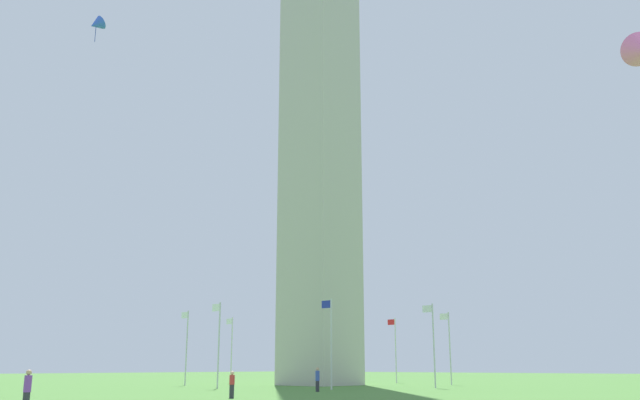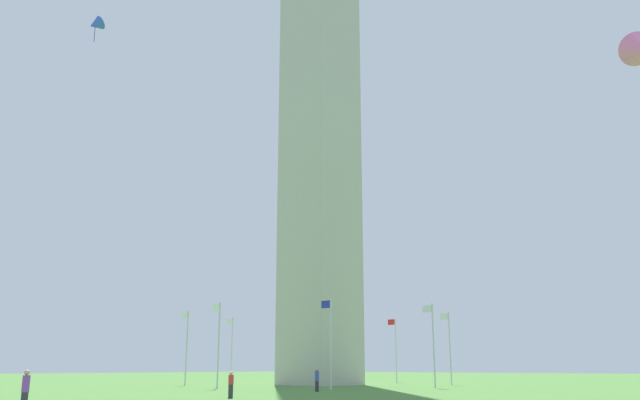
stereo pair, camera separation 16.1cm
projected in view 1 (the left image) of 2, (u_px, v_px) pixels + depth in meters
ground_plane at (320, 385)px, 67.98m from camera, size 260.00×260.00×0.00m
obelisk_monument at (320, 111)px, 75.13m from camera, size 6.53×6.53×59.36m
flagpole_n at (231, 346)px, 77.66m from camera, size 1.12×0.14×7.43m
flagpole_ne at (186, 344)px, 68.09m from camera, size 1.12×0.14×7.43m
flagpole_e at (218, 340)px, 59.06m from camera, size 1.12×0.14×7.43m
flagpole_se at (331, 339)px, 55.86m from camera, size 1.12×0.14×7.43m
flagpole_s at (433, 341)px, 60.35m from camera, size 1.12×0.14×7.43m
flagpole_sw at (449, 344)px, 69.92m from camera, size 1.12×0.14×7.43m
flagpole_w at (395, 347)px, 78.95m from camera, size 1.12×0.14×7.43m
flagpole_nw at (312, 348)px, 82.16m from camera, size 1.12×0.14×7.43m
person_blue_shirt at (317, 380)px, 50.97m from camera, size 0.32×0.32×1.78m
person_red_shirt at (232, 385)px, 40.65m from camera, size 0.32×0.32×1.61m
person_purple_shirt at (27, 391)px, 28.85m from camera, size 0.32×0.32×1.75m
kite_blue_delta at (96, 24)px, 45.80m from camera, size 1.19×1.42×1.94m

